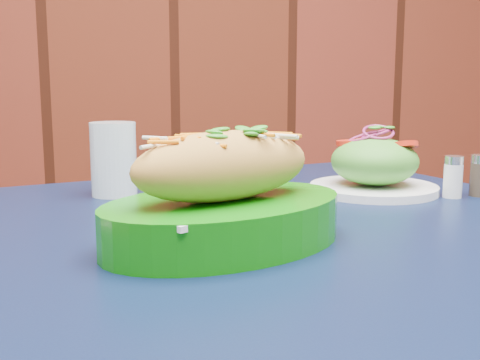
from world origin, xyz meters
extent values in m
cube|color=black|center=(0.35, 1.74, 0.73)|extent=(0.95, 0.95, 0.03)
cylinder|color=black|center=(0.60, 2.13, 0.36)|extent=(0.04, 0.04, 0.72)
cube|color=white|center=(0.24, 1.65, 0.79)|extent=(0.24, 0.21, 0.01)
ellipsoid|color=gold|center=(0.24, 1.65, 0.83)|extent=(0.23, 0.16, 0.07)
cylinder|color=white|center=(0.53, 1.87, 0.76)|extent=(0.20, 0.20, 0.01)
ellipsoid|color=#4C992D|center=(0.53, 1.87, 0.80)|extent=(0.13, 0.13, 0.07)
cylinder|color=red|center=(0.57, 1.85, 0.83)|extent=(0.04, 0.04, 0.01)
cylinder|color=red|center=(0.50, 1.90, 0.83)|extent=(0.04, 0.04, 0.01)
cylinder|color=red|center=(0.53, 1.91, 0.83)|extent=(0.04, 0.04, 0.01)
torus|color=#911F5B|center=(0.53, 1.87, 0.84)|extent=(0.05, 0.05, 0.00)
torus|color=#911F5B|center=(0.53, 1.87, 0.84)|extent=(0.05, 0.05, 0.00)
torus|color=#911F5B|center=(0.53, 1.87, 0.85)|extent=(0.05, 0.05, 0.00)
cylinder|color=silver|center=(0.14, 1.95, 0.81)|extent=(0.07, 0.07, 0.11)
cylinder|color=white|center=(0.63, 1.81, 0.78)|extent=(0.03, 0.03, 0.05)
cylinder|color=silver|center=(0.63, 1.81, 0.81)|extent=(0.03, 0.03, 0.01)
cylinder|color=#3F3326|center=(0.67, 1.81, 0.78)|extent=(0.03, 0.03, 0.05)
cylinder|color=silver|center=(0.67, 1.81, 0.81)|extent=(0.03, 0.03, 0.01)
camera|label=1|loc=(0.09, 1.04, 0.92)|focal=45.00mm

